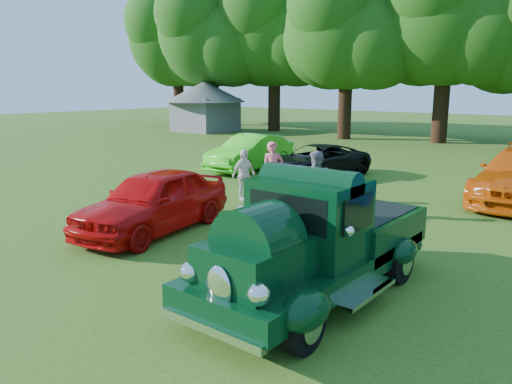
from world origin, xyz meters
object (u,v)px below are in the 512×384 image
Objects in this scene: hero_pickup at (316,245)px; red_convertible at (154,201)px; back_car_black at (316,161)px; spectator_pink at (273,171)px; spectator_grey at (316,183)px; spectator_white at (244,175)px; back_car_lime at (250,153)px; gazebo at (205,101)px.

red_convertible is (-5.12, 0.78, -0.12)m from hero_pickup.
back_car_black is 4.36m from spectator_pink.
spectator_grey is (3.15, -5.05, 0.25)m from back_car_black.
hero_pickup is at bearing -91.34° from spectator_pink.
hero_pickup is 7.36m from spectator_white.
red_convertible is 2.52× the size of spectator_grey.
spectator_pink is at bearing -177.95° from spectator_grey.
hero_pickup reaches higher than back_car_black.
spectator_white reaches higher than back_car_lime.
back_car_lime is at bearing -39.98° from gazebo.
spectator_grey reaches higher than spectator_white.
spectator_pink is at bearing -37.34° from spectator_white.
spectator_pink is 0.28× the size of gazebo.
hero_pickup is 1.15× the size of back_car_lime.
spectator_white is (-0.49, 3.98, 0.04)m from red_convertible.
spectator_grey is at bearing -65.10° from spectator_pink.
back_car_lime is 7.79m from spectator_grey.
hero_pickup is at bearing -34.79° from spectator_grey.
red_convertible is at bearing -70.51° from back_car_black.
spectator_pink reaches higher than red_convertible.
red_convertible is 9.42m from back_car_lime.
red_convertible is 2.46× the size of spectator_pink.
spectator_pink is at bearing 78.15° from red_convertible.
spectator_pink reaches higher than back_car_black.
gazebo reaches higher than hero_pickup.
spectator_grey is 1.11× the size of spectator_white.
hero_pickup reaches higher than spectator_white.
back_car_lime is 2.55× the size of spectator_grey.
spectator_white is at bearing -42.90° from gazebo.
red_convertible is at bearing 171.29° from hero_pickup.
red_convertible reaches higher than back_car_lime.
spectator_grey is at bearing -87.55° from spectator_white.
back_car_lime is at bearing 92.57° from spectator_pink.
back_car_lime is 2.49× the size of spectator_pink.
back_car_lime is 5.65m from spectator_pink.
back_car_black is at bearing 3.29° from back_car_lime.
spectator_white is (-2.73, 0.15, -0.09)m from spectator_grey.
spectator_white is at bearing -159.85° from spectator_grey.
spectator_grey reaches higher than back_car_lime.
spectator_pink is at bearing -62.49° from back_car_black.
spectator_pink is (1.04, -4.23, 0.28)m from back_car_black.
red_convertible is 8.93m from back_car_black.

